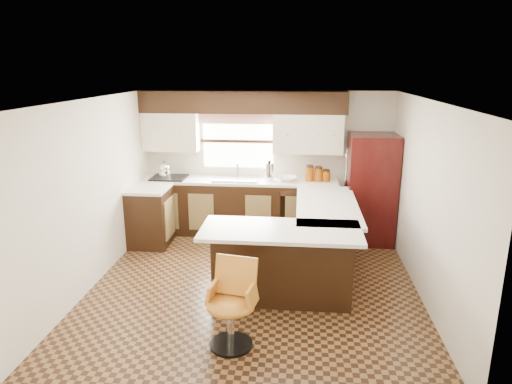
# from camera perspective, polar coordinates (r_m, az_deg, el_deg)

# --- Properties ---
(floor) EXTENTS (4.40, 4.40, 0.00)m
(floor) POSITION_cam_1_polar(r_m,az_deg,el_deg) (6.17, -0.19, -11.37)
(floor) COLOR #49301A
(floor) RESTS_ON ground
(ceiling) EXTENTS (4.40, 4.40, 0.00)m
(ceiling) POSITION_cam_1_polar(r_m,az_deg,el_deg) (5.52, -0.21, 11.45)
(ceiling) COLOR silver
(ceiling) RESTS_ON wall_back
(wall_back) EXTENTS (4.40, 0.00, 4.40)m
(wall_back) POSITION_cam_1_polar(r_m,az_deg,el_deg) (7.86, 1.41, 3.82)
(wall_back) COLOR beige
(wall_back) RESTS_ON floor
(wall_front) EXTENTS (4.40, 0.00, 4.40)m
(wall_front) POSITION_cam_1_polar(r_m,az_deg,el_deg) (3.69, -3.68, -10.08)
(wall_front) COLOR beige
(wall_front) RESTS_ON floor
(wall_left) EXTENTS (0.00, 4.40, 4.40)m
(wall_left) POSITION_cam_1_polar(r_m,az_deg,el_deg) (6.29, -19.59, -0.06)
(wall_left) COLOR beige
(wall_left) RESTS_ON floor
(wall_right) EXTENTS (0.00, 4.40, 4.40)m
(wall_right) POSITION_cam_1_polar(r_m,az_deg,el_deg) (5.91, 20.51, -1.12)
(wall_right) COLOR beige
(wall_right) RESTS_ON floor
(base_cab_back) EXTENTS (3.30, 0.60, 0.90)m
(base_cab_back) POSITION_cam_1_polar(r_m,az_deg,el_deg) (7.81, -2.08, -1.96)
(base_cab_back) COLOR black
(base_cab_back) RESTS_ON floor
(base_cab_left) EXTENTS (0.60, 0.70, 0.90)m
(base_cab_left) POSITION_cam_1_polar(r_m,az_deg,el_deg) (7.50, -13.04, -3.09)
(base_cab_left) COLOR black
(base_cab_left) RESTS_ON floor
(counter_back) EXTENTS (3.30, 0.60, 0.04)m
(counter_back) POSITION_cam_1_polar(r_m,az_deg,el_deg) (7.68, -2.12, 1.41)
(counter_back) COLOR silver
(counter_back) RESTS_ON base_cab_back
(counter_left) EXTENTS (0.60, 0.70, 0.04)m
(counter_left) POSITION_cam_1_polar(r_m,az_deg,el_deg) (7.37, -13.26, 0.39)
(counter_left) COLOR silver
(counter_left) RESTS_ON base_cab_left
(soffit) EXTENTS (3.40, 0.35, 0.36)m
(soffit) POSITION_cam_1_polar(r_m,az_deg,el_deg) (7.59, -1.70, 11.18)
(soffit) COLOR black
(soffit) RESTS_ON wall_back
(upper_cab_left) EXTENTS (0.94, 0.35, 0.64)m
(upper_cab_left) POSITION_cam_1_polar(r_m,az_deg,el_deg) (7.89, -10.58, 7.43)
(upper_cab_left) COLOR beige
(upper_cab_left) RESTS_ON wall_back
(upper_cab_right) EXTENTS (1.14, 0.35, 0.64)m
(upper_cab_right) POSITION_cam_1_polar(r_m,az_deg,el_deg) (7.58, 6.52, 7.28)
(upper_cab_right) COLOR beige
(upper_cab_right) RESTS_ON wall_back
(window_pane) EXTENTS (1.20, 0.02, 0.90)m
(window_pane) POSITION_cam_1_polar(r_m,az_deg,el_deg) (7.83, -2.25, 6.37)
(window_pane) COLOR white
(window_pane) RESTS_ON wall_back
(valance) EXTENTS (1.30, 0.06, 0.18)m
(valance) POSITION_cam_1_polar(r_m,az_deg,el_deg) (7.74, -2.32, 9.17)
(valance) COLOR #D19B93
(valance) RESTS_ON wall_back
(sink) EXTENTS (0.75, 0.45, 0.03)m
(sink) POSITION_cam_1_polar(r_m,az_deg,el_deg) (7.66, -2.51, 1.65)
(sink) COLOR #B2B2B7
(sink) RESTS_ON counter_back
(dishwasher) EXTENTS (0.58, 0.03, 0.78)m
(dishwasher) POSITION_cam_1_polar(r_m,az_deg,el_deg) (7.48, 5.26, -2.97)
(dishwasher) COLOR black
(dishwasher) RESTS_ON floor
(cooktop) EXTENTS (0.58, 0.50, 0.02)m
(cooktop) POSITION_cam_1_polar(r_m,az_deg,el_deg) (7.90, -10.80, 1.79)
(cooktop) COLOR black
(cooktop) RESTS_ON counter_back
(peninsula_long) EXTENTS (0.60, 1.95, 0.90)m
(peninsula_long) POSITION_cam_1_polar(r_m,az_deg,el_deg) (6.55, 8.27, -5.62)
(peninsula_long) COLOR black
(peninsula_long) RESTS_ON floor
(peninsula_return) EXTENTS (1.65, 0.60, 0.90)m
(peninsula_return) POSITION_cam_1_polar(r_m,az_deg,el_deg) (5.64, 3.29, -9.04)
(peninsula_return) COLOR black
(peninsula_return) RESTS_ON floor
(counter_pen_long) EXTENTS (0.84, 1.95, 0.04)m
(counter_pen_long) POSITION_cam_1_polar(r_m,az_deg,el_deg) (6.40, 8.88, -1.67)
(counter_pen_long) COLOR silver
(counter_pen_long) RESTS_ON peninsula_long
(counter_pen_return) EXTENTS (1.89, 0.84, 0.04)m
(counter_pen_return) POSITION_cam_1_polar(r_m,az_deg,el_deg) (5.38, 3.11, -4.85)
(counter_pen_return) COLOR silver
(counter_pen_return) RESTS_ON peninsula_return
(refrigerator) EXTENTS (0.75, 0.72, 1.76)m
(refrigerator) POSITION_cam_1_polar(r_m,az_deg,el_deg) (7.56, 14.13, 0.37)
(refrigerator) COLOR #320908
(refrigerator) RESTS_ON floor
(bar_chair) EXTENTS (0.56, 0.56, 0.91)m
(bar_chair) POSITION_cam_1_polar(r_m,az_deg,el_deg) (4.74, -3.20, -14.04)
(bar_chair) COLOR orange
(bar_chair) RESTS_ON floor
(kettle) EXTENTS (0.19, 0.19, 0.26)m
(kettle) POSITION_cam_1_polar(r_m,az_deg,el_deg) (7.89, -11.34, 2.82)
(kettle) COLOR silver
(kettle) RESTS_ON cooktop
(percolator) EXTENTS (0.15, 0.15, 0.30)m
(percolator) POSITION_cam_1_polar(r_m,az_deg,el_deg) (7.59, 1.66, 2.57)
(percolator) COLOR silver
(percolator) RESTS_ON counter_back
(mixing_bowl) EXTENTS (0.36, 0.36, 0.08)m
(mixing_bowl) POSITION_cam_1_polar(r_m,az_deg,el_deg) (7.60, 3.92, 1.71)
(mixing_bowl) COLOR white
(mixing_bowl) RESTS_ON counter_back
(canister_large) EXTENTS (0.14, 0.14, 0.23)m
(canister_large) POSITION_cam_1_polar(r_m,az_deg,el_deg) (7.60, 6.70, 2.25)
(canister_large) COLOR #863C06
(canister_large) RESTS_ON counter_back
(canister_med) EXTENTS (0.14, 0.14, 0.22)m
(canister_med) POSITION_cam_1_polar(r_m,az_deg,el_deg) (7.61, 7.80, 2.15)
(canister_med) COLOR #863C06
(canister_med) RESTS_ON counter_back
(canister_small) EXTENTS (0.13, 0.13, 0.17)m
(canister_small) POSITION_cam_1_polar(r_m,az_deg,el_deg) (7.62, 8.76, 1.95)
(canister_small) COLOR #863C06
(canister_small) RESTS_ON counter_back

